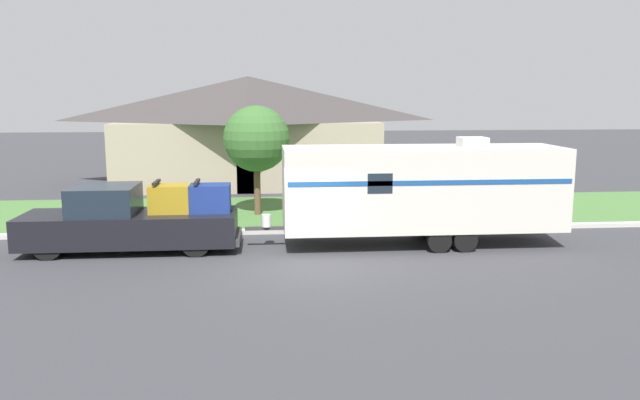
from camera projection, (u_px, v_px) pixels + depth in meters
ground_plane at (301, 264)px, 16.66m from camera, size 120.00×120.00×0.00m
curb_strip at (294, 231)px, 20.33m from camera, size 80.00×0.30×0.14m
lawn_strip at (290, 212)px, 23.93m from camera, size 80.00×7.00×0.03m
house_across_street at (249, 128)px, 31.28m from camera, size 13.41×7.68×5.35m
pickup_truck at (132, 221)px, 17.93m from camera, size 6.18×2.04×2.02m
travel_trailer at (422, 188)px, 18.53m from camera, size 9.39×2.31×3.22m
mailbox at (155, 200)px, 20.74m from camera, size 0.48×0.20×1.30m
tree_in_yard at (256, 139)px, 22.86m from camera, size 2.43×2.43×4.08m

